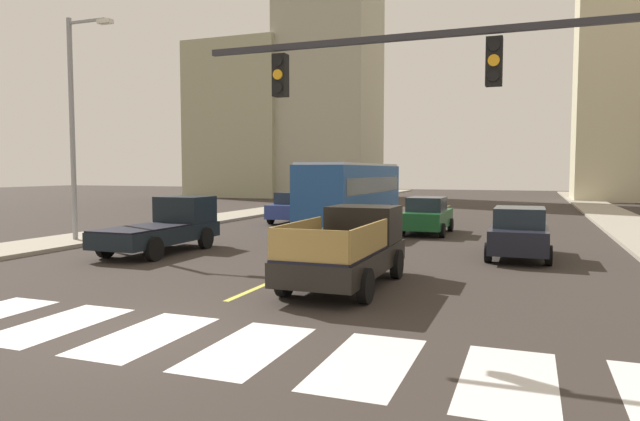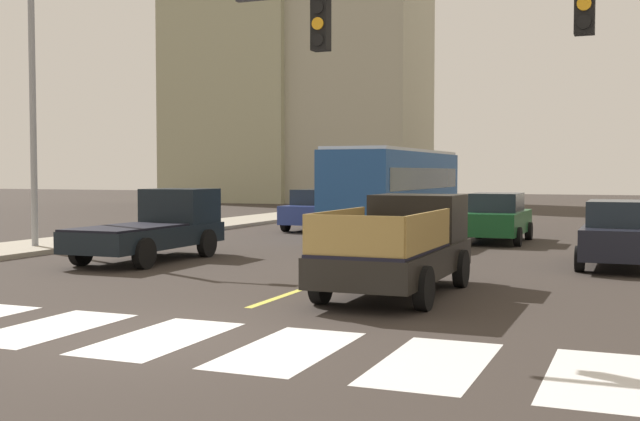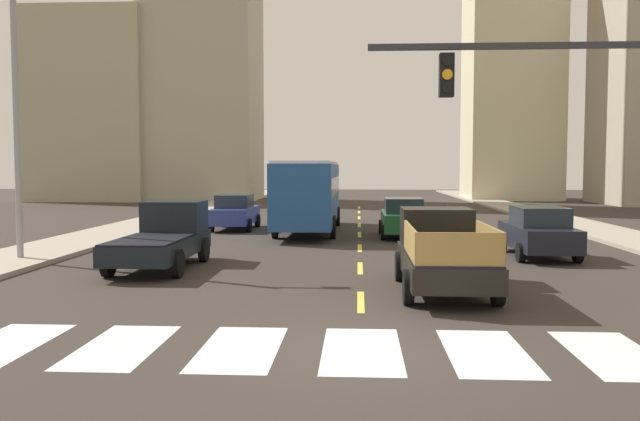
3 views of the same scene
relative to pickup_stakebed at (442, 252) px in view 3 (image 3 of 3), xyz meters
name	(u,v)px [view 3 (image 3 of 3)]	position (x,y,z in m)	size (l,w,h in m)	color
ground_plane	(362,350)	(-2.03, -5.71, -0.94)	(160.00, 160.00, 0.00)	#332C27
sidewalk_right	(623,237)	(9.26, 12.29, -0.86)	(3.09, 110.00, 0.15)	#A09785
sidewalk_left	(108,234)	(-13.33, 12.29, -0.86)	(3.09, 110.00, 0.15)	#A09785
crosswalk_stripe_1	(5,344)	(-8.20, -5.71, -0.93)	(1.31, 2.88, 0.01)	silver
crosswalk_stripe_2	(121,346)	(-6.14, -5.71, -0.93)	(1.31, 2.88, 0.01)	silver
crosswalk_stripe_3	(240,348)	(-4.09, -5.71, -0.93)	(1.31, 2.88, 0.01)	silver
crosswalk_stripe_4	(362,350)	(-2.03, -5.71, -0.93)	(1.31, 2.88, 0.01)	silver
crosswalk_stripe_5	(486,352)	(0.02, -5.71, -0.93)	(1.31, 2.88, 0.01)	silver
crosswalk_stripe_6	(613,354)	(2.08, -5.71, -0.93)	(1.31, 2.88, 0.01)	silver
lane_dash_0	(361,301)	(-2.03, -1.71, -0.93)	(0.16, 2.40, 0.01)	#D2CC48
lane_dash_1	(360,268)	(-2.03, 3.29, -0.93)	(0.16, 2.40, 0.01)	#D2CC48
lane_dash_2	(360,248)	(-2.03, 8.29, -0.93)	(0.16, 2.40, 0.01)	#D2CC48
lane_dash_3	(359,235)	(-2.03, 13.29, -0.93)	(0.16, 2.40, 0.01)	#D2CC48
lane_dash_4	(359,225)	(-2.03, 18.29, -0.93)	(0.16, 2.40, 0.01)	#D2CC48
lane_dash_5	(359,218)	(-2.03, 23.29, -0.93)	(0.16, 2.40, 0.01)	#D2CC48
lane_dash_6	(359,212)	(-2.03, 28.29, -0.93)	(0.16, 2.40, 0.01)	#D2CC48
lane_dash_7	(359,208)	(-2.03, 33.29, -0.93)	(0.16, 2.40, 0.01)	#D2CC48
pickup_stakebed	(442,252)	(0.00, 0.00, 0.00)	(2.18, 5.20, 1.96)	black
pickup_dark	(164,237)	(-8.06, 3.29, -0.02)	(2.18, 5.20, 1.96)	black
city_bus	(309,191)	(-4.42, 14.45, 1.02)	(2.72, 10.80, 3.32)	#224E92
sedan_near_right	(403,217)	(-0.13, 12.35, -0.08)	(2.02, 4.40, 1.72)	#164E24
sedan_mid	(538,232)	(4.03, 6.14, -0.08)	(2.02, 4.40, 1.72)	black
sedan_near_left	(235,212)	(-8.15, 15.47, -0.08)	(2.02, 4.40, 1.72)	navy
streetlight_left	(21,107)	(-12.85, 3.98, 4.03)	(2.20, 0.28, 9.00)	gray
block_mid_right	(97,108)	(-26.52, 44.09, 7.64)	(11.12, 9.27, 17.16)	#A2A180
block_low_left	(512,76)	(12.35, 47.28, 10.70)	(8.34, 7.41, 23.27)	beige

